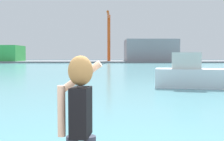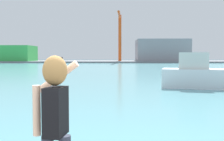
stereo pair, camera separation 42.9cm
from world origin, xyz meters
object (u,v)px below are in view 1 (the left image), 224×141
Objects in this scene: warehouse_left at (2,53)px; port_crane at (109,32)px; person_photographer at (80,115)px; boat_moored at (194,75)px; warehouse_right at (150,50)px.

warehouse_left is 35.98m from port_crane.
person_photographer is 0.28× the size of boat_moored.
warehouse_left is at bearing -176.38° from warehouse_right.
person_photographer is at bearing -69.15° from warehouse_left.
port_crane reaches higher than person_photographer.
boat_moored reaches higher than person_photographer.
warehouse_right is at bearing 21.68° from port_crane.
warehouse_right is 16.57m from port_crane.
warehouse_right reaches higher than person_photographer.
person_photographer is 0.10× the size of warehouse_right.
port_crane reaches higher than boat_moored.
person_photographer is 0.14× the size of warehouse_left.
boat_moored is 70.28m from port_crane.
boat_moored is 0.50× the size of warehouse_left.
port_crane is at bearing 107.87° from boat_moored.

